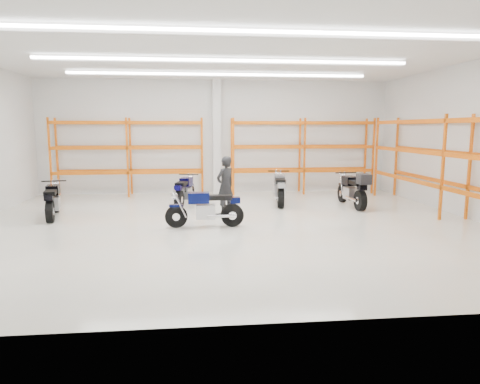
{
  "coord_description": "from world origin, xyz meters",
  "views": [
    {
      "loc": [
        -0.84,
        -11.34,
        2.6
      ],
      "look_at": [
        0.39,
        0.5,
        0.82
      ],
      "focal_mm": 32.0,
      "sensor_mm": 36.0,
      "label": 1
    }
  ],
  "objects": [
    {
      "name": "pallet_racking_back_right",
      "position": [
        3.4,
        5.48,
        1.79
      ],
      "size": [
        5.67,
        0.87,
        3.0
      ],
      "color": "#D53600",
      "rests_on": "ground"
    },
    {
      "name": "ground",
      "position": [
        0.0,
        0.0,
        0.0
      ],
      "size": [
        14.0,
        14.0,
        0.0
      ],
      "primitive_type": "plane",
      "color": "beige",
      "rests_on": "ground"
    },
    {
      "name": "standing_man",
      "position": [
        0.03,
        1.32,
        0.89
      ],
      "size": [
        0.77,
        0.74,
        1.78
      ],
      "primitive_type": "imported",
      "rotation": [
        0.0,
        0.0,
        3.83
      ],
      "color": "black",
      "rests_on": "ground"
    },
    {
      "name": "motorcycle_back_c",
      "position": [
        2.01,
        3.0,
        0.52
      ],
      "size": [
        0.78,
        2.25,
        1.11
      ],
      "color": "black",
      "rests_on": "ground"
    },
    {
      "name": "motorcycle_back_a",
      "position": [
        -5.02,
        1.42,
        0.49
      ],
      "size": [
        0.73,
        2.1,
        1.04
      ],
      "color": "black",
      "rests_on": "ground"
    },
    {
      "name": "room_shell",
      "position": [
        0.0,
        0.03,
        3.28
      ],
      "size": [
        14.02,
        12.02,
        4.51
      ],
      "color": "silver",
      "rests_on": "ground"
    },
    {
      "name": "structural_column",
      "position": [
        0.0,
        5.82,
        2.25
      ],
      "size": [
        0.32,
        0.32,
        4.5
      ],
      "primitive_type": "cube",
      "color": "white",
      "rests_on": "ground"
    },
    {
      "name": "motorcycle_back_b",
      "position": [
        -1.25,
        3.07,
        0.48
      ],
      "size": [
        0.85,
        2.05,
        1.02
      ],
      "color": "black",
      "rests_on": "ground"
    },
    {
      "name": "motorcycle_back_d",
      "position": [
        4.32,
        2.15,
        0.57
      ],
      "size": [
        0.74,
        2.33,
        1.2
      ],
      "color": "black",
      "rests_on": "ground"
    },
    {
      "name": "pallet_racking_side",
      "position": [
        6.48,
        0.0,
        1.81
      ],
      "size": [
        0.87,
        9.07,
        3.0
      ],
      "color": "#D53600",
      "rests_on": "ground"
    },
    {
      "name": "pallet_racking_back_left",
      "position": [
        -3.4,
        5.48,
        1.79
      ],
      "size": [
        5.67,
        0.87,
        3.0
      ],
      "color": "#D53600",
      "rests_on": "ground"
    },
    {
      "name": "motorcycle_main",
      "position": [
        -0.54,
        -0.2,
        0.48
      ],
      "size": [
        2.08,
        0.69,
        1.02
      ],
      "color": "black",
      "rests_on": "ground"
    }
  ]
}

